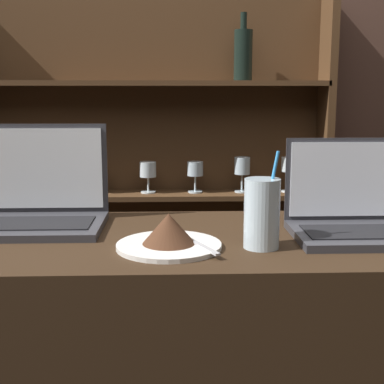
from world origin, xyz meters
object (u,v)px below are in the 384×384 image
object	(u,v)px
laptop_near	(38,204)
water_glass	(262,213)
laptop_far	(355,215)
cake_plate	(169,235)

from	to	relation	value
laptop_near	water_glass	xyz separation A→B (m)	(0.53, -0.21, 0.02)
laptop_far	laptop_near	bearing A→B (deg)	171.61
laptop_far	water_glass	bearing A→B (deg)	-156.82
laptop_near	laptop_far	bearing A→B (deg)	-8.39
laptop_near	laptop_far	distance (m)	0.77
laptop_near	cake_plate	xyz separation A→B (m)	(0.33, -0.21, -0.03)
cake_plate	water_glass	xyz separation A→B (m)	(0.20, -0.00, 0.05)
laptop_near	laptop_far	world-z (taller)	laptop_near
water_glass	laptop_far	bearing A→B (deg)	23.18
laptop_near	water_glass	bearing A→B (deg)	-22.16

